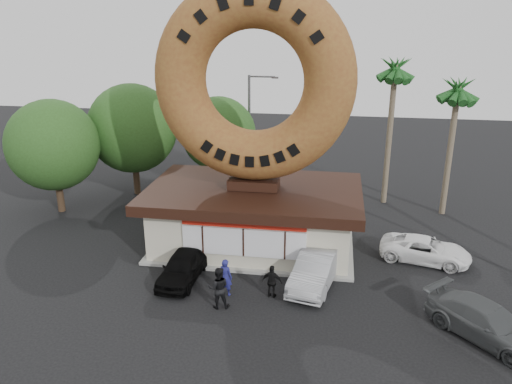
{
  "coord_description": "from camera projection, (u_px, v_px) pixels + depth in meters",
  "views": [
    {
      "loc": [
        4.08,
        -18.39,
        11.76
      ],
      "look_at": [
        0.44,
        4.0,
        3.78
      ],
      "focal_mm": 35.0,
      "sensor_mm": 36.0,
      "label": 1
    }
  ],
  "objects": [
    {
      "name": "tree_west",
      "position": [
        132.0,
        128.0,
        33.65
      ],
      "size": [
        6.0,
        6.0,
        7.65
      ],
      "color": "#473321",
      "rests_on": "ground"
    },
    {
      "name": "ground",
      "position": [
        231.0,
        304.0,
        21.65
      ],
      "size": [
        90.0,
        90.0,
        0.0
      ],
      "primitive_type": "plane",
      "color": "black",
      "rests_on": "ground"
    },
    {
      "name": "person_center",
      "position": [
        218.0,
        288.0,
        21.08
      ],
      "size": [
        1.04,
        0.89,
        1.87
      ],
      "primitive_type": "imported",
      "rotation": [
        0.0,
        0.0,
        3.36
      ],
      "color": "black",
      "rests_on": "ground"
    },
    {
      "name": "person_left",
      "position": [
        226.0,
        277.0,
        22.08
      ],
      "size": [
        0.72,
        0.56,
        1.74
      ],
      "primitive_type": "imported",
      "rotation": [
        0.0,
        0.0,
        2.89
      ],
      "color": "navy",
      "rests_on": "ground"
    },
    {
      "name": "donut_shop",
      "position": [
        254.0,
        215.0,
        26.63
      ],
      "size": [
        11.2,
        7.2,
        3.8
      ],
      "color": "beige",
      "rests_on": "ground"
    },
    {
      "name": "giant_donut",
      "position": [
        254.0,
        81.0,
        24.32
      ],
      "size": [
        9.97,
        2.54,
        9.97
      ],
      "primitive_type": "torus",
      "rotation": [
        1.57,
        0.0,
        0.0
      ],
      "color": "olive",
      "rests_on": "donut_shop"
    },
    {
      "name": "tree_far",
      "position": [
        53.0,
        145.0,
        30.56
      ],
      "size": [
        5.6,
        5.6,
        7.14
      ],
      "color": "#473321",
      "rests_on": "ground"
    },
    {
      "name": "car_black",
      "position": [
        183.0,
        267.0,
        23.4
      ],
      "size": [
        1.79,
        4.05,
        1.35
      ],
      "primitive_type": "imported",
      "rotation": [
        0.0,
        0.0,
        -0.05
      ],
      "color": "black",
      "rests_on": "ground"
    },
    {
      "name": "car_grey",
      "position": [
        487.0,
        322.0,
        19.12
      ],
      "size": [
        4.76,
        4.8,
        1.39
      ],
      "primitive_type": "imported",
      "rotation": [
        0.0,
        0.0,
        0.77
      ],
      "color": "#4B4E50",
      "rests_on": "ground"
    },
    {
      "name": "palm_far",
      "position": [
        458.0,
        94.0,
        29.13
      ],
      "size": [
        2.6,
        2.6,
        8.75
      ],
      "color": "#726651",
      "rests_on": "ground"
    },
    {
      "name": "street_lamp",
      "position": [
        251.0,
        126.0,
        35.34
      ],
      "size": [
        2.11,
        0.2,
        8.0
      ],
      "color": "#59595E",
      "rests_on": "ground"
    },
    {
      "name": "car_silver",
      "position": [
        316.0,
        269.0,
        23.01
      ],
      "size": [
        2.52,
        4.86,
        1.53
      ],
      "primitive_type": "imported",
      "rotation": [
        0.0,
        0.0,
        -0.2
      ],
      "color": "#A1A2A5",
      "rests_on": "ground"
    },
    {
      "name": "palm_near",
      "position": [
        395.0,
        74.0,
        30.75
      ],
      "size": [
        2.6,
        2.6,
        9.75
      ],
      "color": "#726651",
      "rests_on": "ground"
    },
    {
      "name": "person_right",
      "position": [
        272.0,
        282.0,
        21.91
      ],
      "size": [
        0.94,
        0.5,
        1.54
      ],
      "primitive_type": "imported",
      "rotation": [
        0.0,
        0.0,
        3.0
      ],
      "color": "black",
      "rests_on": "ground"
    },
    {
      "name": "tree_mid",
      "position": [
        219.0,
        134.0,
        34.88
      ],
      "size": [
        5.2,
        5.2,
        6.63
      ],
      "color": "#473321",
      "rests_on": "ground"
    },
    {
      "name": "car_white",
      "position": [
        425.0,
        250.0,
        25.25
      ],
      "size": [
        4.8,
        3.03,
        1.23
      ],
      "primitive_type": "imported",
      "rotation": [
        0.0,
        0.0,
        1.33
      ],
      "color": "white",
      "rests_on": "ground"
    }
  ]
}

